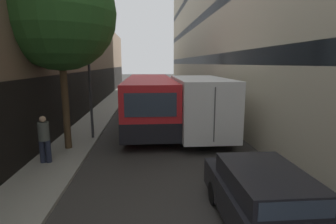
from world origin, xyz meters
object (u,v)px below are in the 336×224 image
(car_hatchback, at_px, (266,202))
(street_lamp, at_px, (88,45))
(bus, at_px, (150,100))
(street_tree_left, at_px, (59,14))
(pedestrian, at_px, (44,138))
(box_truck, at_px, (197,103))
(panel_van, at_px, (145,88))

(car_hatchback, height_order, street_lamp, street_lamp)
(bus, bearing_deg, car_hatchback, -76.87)
(street_tree_left, bearing_deg, pedestrian, -100.91)
(box_truck, bearing_deg, street_lamp, -169.43)
(panel_van, height_order, pedestrian, panel_van)
(pedestrian, distance_m, street_tree_left, 4.83)
(box_truck, height_order, pedestrian, box_truck)
(box_truck, distance_m, street_lamp, 6.11)
(car_hatchback, bearing_deg, box_truck, 89.47)
(panel_van, relative_size, street_lamp, 0.75)
(bus, relative_size, box_truck, 1.28)
(car_hatchback, xyz_separation_m, street_lamp, (-5.19, 7.56, 3.78))
(street_lamp, distance_m, street_tree_left, 2.00)
(panel_van, relative_size, street_tree_left, 0.61)
(bus, bearing_deg, street_lamp, -135.57)
(car_hatchback, distance_m, bus, 10.60)
(panel_van, bearing_deg, car_hatchback, -82.87)
(panel_van, bearing_deg, pedestrian, -100.73)
(car_hatchback, relative_size, street_tree_left, 0.57)
(street_lamp, bearing_deg, panel_van, 80.87)
(panel_van, distance_m, pedestrian, 18.39)
(car_hatchback, xyz_separation_m, street_tree_left, (-5.91, 6.02, 4.84))
(pedestrian, bearing_deg, panel_van, 79.27)
(car_hatchback, bearing_deg, street_lamp, 124.51)
(car_hatchback, xyz_separation_m, bus, (-2.40, 10.30, 0.79))
(bus, relative_size, pedestrian, 5.90)
(street_tree_left, bearing_deg, bus, 50.66)
(street_lamp, bearing_deg, bus, 44.43)
(car_hatchback, bearing_deg, street_tree_left, 134.47)
(box_truck, distance_m, street_tree_left, 7.62)
(panel_van, xyz_separation_m, pedestrian, (-3.42, -18.06, -0.09))
(bus, xyz_separation_m, street_lamp, (-2.79, -2.74, 2.99))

